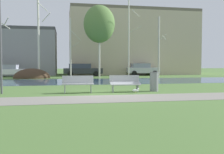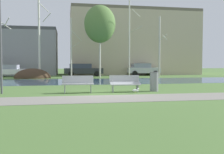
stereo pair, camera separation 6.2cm
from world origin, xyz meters
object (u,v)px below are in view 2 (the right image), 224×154
object	(u,v)px
trash_bin	(154,81)
streetlamp	(0,25)
seagull	(136,90)
parked_hatch_third_silver	(143,69)
bench_right	(125,83)
bench_left	(78,84)
parked_van_nearest_white	(9,70)
parked_sedan_second_dark	(83,70)

from	to	relation	value
trash_bin	streetlamp	xyz separation A→B (m)	(-7.80, 0.17, 2.80)
seagull	parked_hatch_third_silver	xyz separation A→B (m)	(6.24, 18.87, 0.68)
bench_right	parked_hatch_third_silver	size ratio (longest dim) A/B	0.40
bench_right	parked_hatch_third_silver	distance (m)	19.49
bench_right	bench_left	bearing A→B (deg)	180.00
bench_left	trash_bin	xyz separation A→B (m)	(4.09, 0.03, 0.07)
parked_van_nearest_white	bench_right	bearing A→B (deg)	-61.50
trash_bin	seagull	distance (m)	1.39
seagull	trash_bin	bearing A→B (deg)	26.26
bench_left	bench_right	distance (m)	2.46
bench_left	seagull	xyz separation A→B (m)	(2.90, -0.55, -0.34)
bench_left	seagull	distance (m)	2.97
parked_hatch_third_silver	streetlamp	bearing A→B (deg)	-125.35
streetlamp	parked_hatch_third_silver	size ratio (longest dim) A/B	1.20
streetlamp	parked_sedan_second_dark	distance (m)	18.51
seagull	bench_left	bearing A→B (deg)	169.19
seagull	parked_sedan_second_dark	distance (m)	18.42
parked_van_nearest_white	parked_sedan_second_dark	world-z (taller)	parked_sedan_second_dark
bench_left	bench_right	size ratio (longest dim) A/B	1.00
bench_right	seagull	size ratio (longest dim) A/B	4.15
streetlamp	bench_left	bearing A→B (deg)	-3.15
streetlamp	parked_sedan_second_dark	world-z (taller)	streetlamp
bench_left	parked_van_nearest_white	world-z (taller)	parked_van_nearest_white
streetlamp	parked_hatch_third_silver	xyz separation A→B (m)	(12.84, 18.11, -2.53)
trash_bin	parked_van_nearest_white	world-z (taller)	parked_van_nearest_white
streetlamp	seagull	bearing A→B (deg)	-6.53
trash_bin	seagull	bearing A→B (deg)	-153.74
parked_sedan_second_dark	parked_hatch_third_silver	bearing A→B (deg)	3.80
bench_right	parked_van_nearest_white	size ratio (longest dim) A/B	0.35
trash_bin	streetlamp	bearing A→B (deg)	178.76
parked_van_nearest_white	parked_hatch_third_silver	world-z (taller)	parked_hatch_third_silver
streetlamp	parked_van_nearest_white	xyz separation A→B (m)	(-3.18, 17.01, -2.60)
bench_left	streetlamp	bearing A→B (deg)	176.85
bench_right	parked_van_nearest_white	xyz separation A→B (m)	(-9.35, 17.22, 0.27)
streetlamp	parked_hatch_third_silver	world-z (taller)	streetlamp
trash_bin	streetlamp	size ratio (longest dim) A/B	0.21
trash_bin	parked_van_nearest_white	xyz separation A→B (m)	(-10.98, 17.18, 0.21)
bench_right	seagull	xyz separation A→B (m)	(0.43, -0.55, -0.34)
bench_right	trash_bin	distance (m)	1.63
parked_van_nearest_white	parked_hatch_third_silver	bearing A→B (deg)	3.91
streetlamp	parked_van_nearest_white	distance (m)	17.50
bench_left	trash_bin	size ratio (longest dim) A/B	1.57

